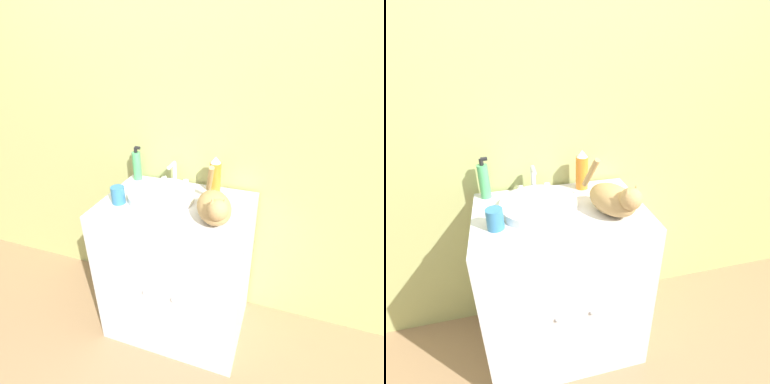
% 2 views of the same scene
% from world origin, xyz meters
% --- Properties ---
extents(ground_plane, '(8.00, 8.00, 0.00)m').
position_xyz_m(ground_plane, '(0.00, 0.00, 0.00)').
color(ground_plane, '#997551').
extents(wall_back, '(6.00, 0.05, 2.50)m').
position_xyz_m(wall_back, '(0.00, 0.58, 1.25)').
color(wall_back, tan).
rests_on(wall_back, ground_plane).
extents(vanity_cabinet, '(0.80, 0.55, 0.87)m').
position_xyz_m(vanity_cabinet, '(0.00, 0.27, 0.44)').
color(vanity_cabinet, silver).
rests_on(vanity_cabinet, ground_plane).
extents(sink_basin, '(0.36, 0.36, 0.04)m').
position_xyz_m(sink_basin, '(-0.10, 0.30, 0.90)').
color(sink_basin, silver).
rests_on(sink_basin, vanity_cabinet).
extents(faucet, '(0.17, 0.10, 0.15)m').
position_xyz_m(faucet, '(-0.10, 0.49, 0.94)').
color(faucet, silver).
rests_on(faucet, vanity_cabinet).
extents(cat, '(0.25, 0.36, 0.23)m').
position_xyz_m(cat, '(0.23, 0.18, 0.95)').
color(cat, tan).
rests_on(cat, vanity_cabinet).
extents(soap_bottle, '(0.05, 0.05, 0.21)m').
position_xyz_m(soap_bottle, '(-0.33, 0.49, 0.97)').
color(soap_bottle, '#4CB266').
rests_on(soap_bottle, vanity_cabinet).
extents(spray_bottle, '(0.06, 0.06, 0.21)m').
position_xyz_m(spray_bottle, '(0.16, 0.47, 0.98)').
color(spray_bottle, orange).
rests_on(spray_bottle, vanity_cabinet).
extents(cup, '(0.07, 0.07, 0.09)m').
position_xyz_m(cup, '(-0.29, 0.19, 0.92)').
color(cup, teal).
rests_on(cup, vanity_cabinet).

